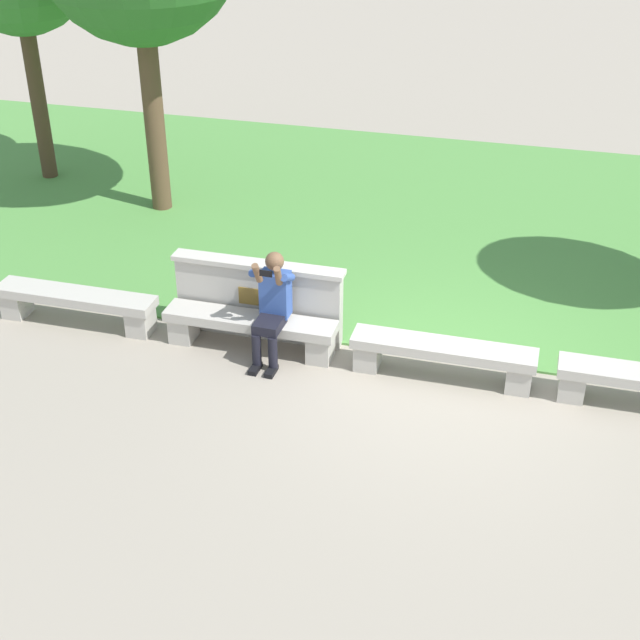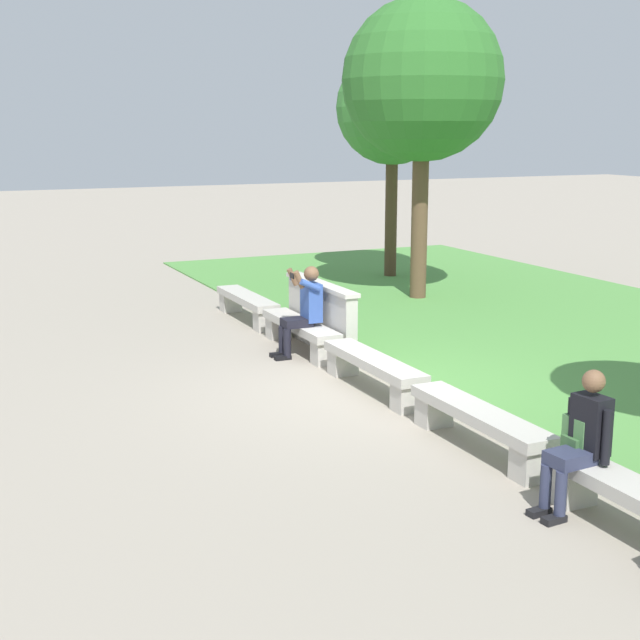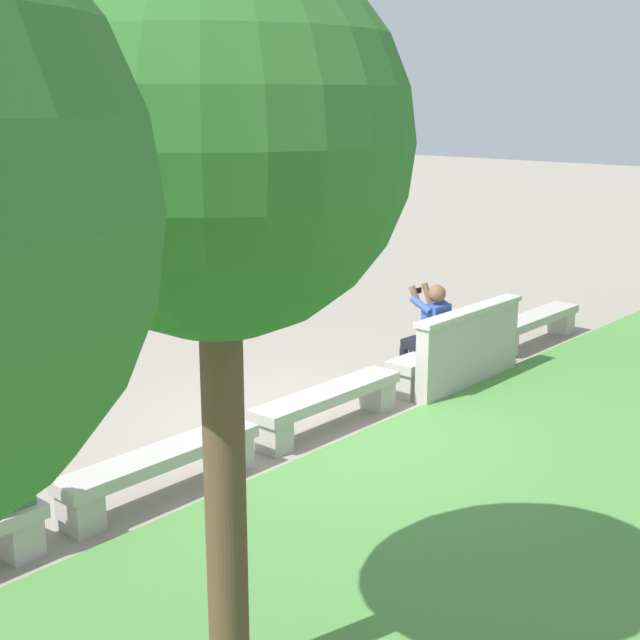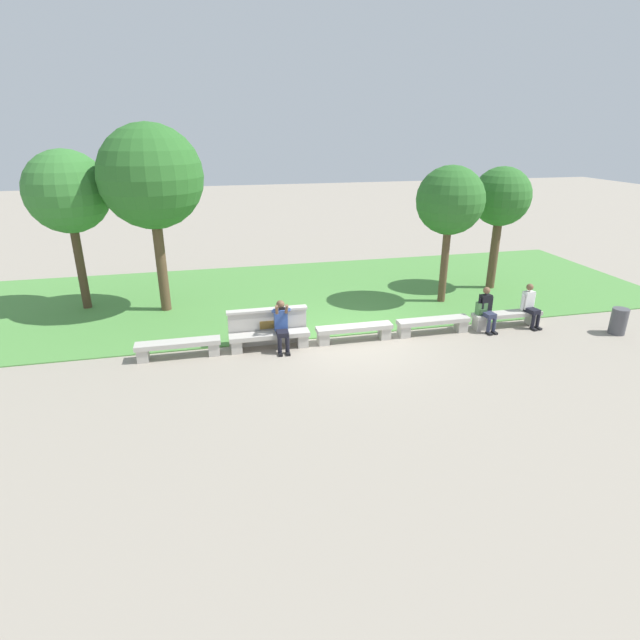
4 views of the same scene
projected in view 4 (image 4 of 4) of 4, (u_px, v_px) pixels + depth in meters
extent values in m
plane|color=gray|center=(354.00, 341.00, 13.72)|extent=(80.00, 80.00, 0.00)
cube|color=#518E42|center=(319.00, 292.00, 17.69)|extent=(23.41, 8.00, 0.03)
cube|color=#B7B2A8|center=(178.00, 343.00, 12.60)|extent=(2.11, 0.40, 0.12)
cube|color=#B7B2A8|center=(143.00, 355.00, 12.50)|extent=(0.28, 0.34, 0.33)
cube|color=#B7B2A8|center=(214.00, 348.00, 12.86)|extent=(0.28, 0.34, 0.33)
cube|color=#B7B2A8|center=(270.00, 335.00, 13.09)|extent=(2.11, 0.40, 0.12)
cube|color=#B7B2A8|center=(236.00, 346.00, 12.98)|extent=(0.28, 0.34, 0.33)
cube|color=#B7B2A8|center=(302.00, 340.00, 13.35)|extent=(0.28, 0.34, 0.33)
cube|color=#B7B2A8|center=(354.00, 328.00, 13.58)|extent=(2.11, 0.40, 0.12)
cube|color=#B7B2A8|center=(323.00, 338.00, 13.47)|extent=(0.28, 0.34, 0.33)
cube|color=#B7B2A8|center=(384.00, 333.00, 13.84)|extent=(0.28, 0.34, 0.33)
cube|color=#B7B2A8|center=(433.00, 321.00, 14.07)|extent=(2.11, 0.40, 0.12)
cube|color=#B7B2A8|center=(404.00, 331.00, 13.96)|extent=(0.28, 0.34, 0.33)
cube|color=#B7B2A8|center=(461.00, 326.00, 14.33)|extent=(0.28, 0.34, 0.33)
cube|color=#B7B2A8|center=(507.00, 314.00, 14.56)|extent=(2.11, 0.40, 0.12)
cube|color=#B7B2A8|center=(479.00, 324.00, 14.45)|extent=(0.28, 0.34, 0.33)
cube|color=#B7B2A8|center=(532.00, 319.00, 14.82)|extent=(0.28, 0.34, 0.33)
cube|color=#B7B2A8|center=(268.00, 328.00, 13.37)|extent=(2.08, 0.18, 0.95)
cube|color=beige|center=(267.00, 310.00, 13.18)|extent=(2.14, 0.24, 0.06)
cube|color=brown|center=(268.00, 325.00, 13.23)|extent=(0.44, 0.02, 0.22)
cube|color=black|center=(280.00, 354.00, 12.86)|extent=(0.11, 0.24, 0.06)
cylinder|color=black|center=(280.00, 345.00, 12.84)|extent=(0.11, 0.11, 0.42)
cube|color=black|center=(288.00, 353.00, 12.89)|extent=(0.11, 0.24, 0.06)
cylinder|color=black|center=(287.00, 345.00, 12.88)|extent=(0.11, 0.11, 0.42)
cube|color=black|center=(282.00, 333.00, 12.94)|extent=(0.31, 0.43, 0.12)
cube|color=#33519E|center=(281.00, 320.00, 13.05)|extent=(0.35, 0.23, 0.56)
sphere|color=brown|center=(280.00, 304.00, 12.89)|extent=(0.22, 0.22, 0.22)
cylinder|color=#33519E|center=(274.00, 311.00, 12.81)|extent=(0.10, 0.31, 0.21)
cylinder|color=brown|center=(277.00, 310.00, 12.67)|extent=(0.11, 0.19, 0.27)
cylinder|color=#33519E|center=(288.00, 310.00, 12.88)|extent=(0.10, 0.31, 0.21)
cylinder|color=brown|center=(287.00, 309.00, 12.72)|extent=(0.10, 0.19, 0.27)
cube|color=black|center=(282.00, 309.00, 12.62)|extent=(0.15, 0.02, 0.08)
cube|color=black|center=(489.00, 333.00, 14.13)|extent=(0.12, 0.23, 0.06)
cylinder|color=#2D334C|center=(489.00, 326.00, 14.11)|extent=(0.10, 0.10, 0.42)
cube|color=black|center=(494.00, 333.00, 14.19)|extent=(0.12, 0.23, 0.06)
cylinder|color=#2D334C|center=(494.00, 325.00, 14.16)|extent=(0.10, 0.10, 0.42)
cube|color=#2D334C|center=(489.00, 314.00, 14.20)|extent=(0.31, 0.42, 0.12)
cube|color=black|center=(485.00, 303.00, 14.30)|extent=(0.34, 0.23, 0.52)
sphere|color=brown|center=(487.00, 290.00, 14.16)|extent=(0.20, 0.20, 0.20)
cylinder|color=black|center=(479.00, 306.00, 14.24)|extent=(0.08, 0.08, 0.48)
cylinder|color=black|center=(491.00, 305.00, 14.36)|extent=(0.08, 0.08, 0.48)
cube|color=black|center=(533.00, 329.00, 14.43)|extent=(0.13, 0.23, 0.06)
cylinder|color=black|center=(533.00, 322.00, 14.41)|extent=(0.10, 0.10, 0.42)
cube|color=black|center=(538.00, 328.00, 14.50)|extent=(0.13, 0.23, 0.06)
cylinder|color=black|center=(538.00, 321.00, 14.47)|extent=(0.10, 0.10, 0.42)
cube|color=black|center=(532.00, 311.00, 14.50)|extent=(0.34, 0.44, 0.12)
cube|color=silver|center=(528.00, 300.00, 14.59)|extent=(0.35, 0.25, 0.52)
sphere|color=brown|center=(530.00, 287.00, 14.45)|extent=(0.20, 0.20, 0.20)
cylinder|color=silver|center=(523.00, 302.00, 14.52)|extent=(0.08, 0.08, 0.48)
cylinder|color=silver|center=(533.00, 301.00, 14.66)|extent=(0.08, 0.08, 0.48)
cube|color=#4C7F47|center=(481.00, 308.00, 14.32)|extent=(0.28, 0.20, 0.36)
cube|color=#395F35|center=(483.00, 312.00, 14.25)|extent=(0.20, 0.06, 0.16)
torus|color=black|center=(482.00, 302.00, 14.25)|extent=(0.10, 0.02, 0.10)
cylinder|color=brown|center=(161.00, 261.00, 15.43)|extent=(0.31, 0.31, 3.23)
sphere|color=#2D6B28|center=(151.00, 177.00, 14.51)|extent=(3.02, 3.02, 3.02)
cylinder|color=brown|center=(444.00, 262.00, 16.30)|extent=(0.25, 0.25, 2.71)
sphere|color=#2D6B28|center=(450.00, 200.00, 15.57)|extent=(2.14, 2.14, 2.14)
cylinder|color=brown|center=(494.00, 252.00, 17.72)|extent=(0.30, 0.30, 2.68)
sphere|color=#2D6B28|center=(501.00, 196.00, 17.01)|extent=(1.99, 1.99, 1.99)
cylinder|color=#4C3826|center=(80.00, 264.00, 15.65)|extent=(0.27, 0.27, 2.96)
sphere|color=#387A33|center=(67.00, 192.00, 14.85)|extent=(2.46, 2.46, 2.46)
cylinder|color=#4C4C51|center=(619.00, 321.00, 14.08)|extent=(0.44, 0.44, 0.75)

